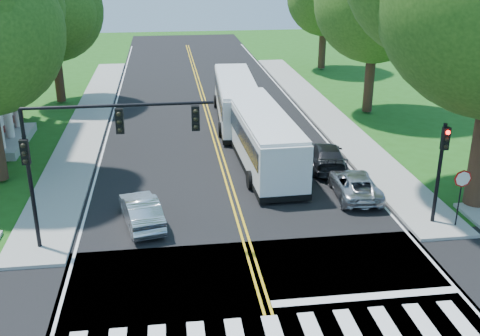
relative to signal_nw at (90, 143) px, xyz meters
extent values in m
plane|color=#1D4F13|center=(5.86, -6.43, -4.38)|extent=(140.00, 140.00, 0.00)
cube|color=black|center=(5.86, 11.57, -4.37)|extent=(14.00, 96.00, 0.01)
cube|color=black|center=(5.86, -6.43, -4.37)|extent=(60.00, 12.00, 0.01)
cube|color=gold|center=(5.86, 15.57, -4.36)|extent=(0.36, 70.00, 0.01)
cube|color=silver|center=(-0.94, 15.57, -4.36)|extent=(0.12, 70.00, 0.01)
cube|color=silver|center=(12.66, 15.57, -4.36)|extent=(0.12, 70.00, 0.01)
cube|color=silver|center=(9.36, -4.83, -4.36)|extent=(6.60, 0.40, 0.01)
cube|color=gray|center=(-2.44, 18.57, -4.30)|extent=(2.60, 40.00, 0.15)
cube|color=gray|center=(14.16, 18.57, -4.30)|extent=(2.60, 40.00, 0.15)
cylinder|color=#372316|center=(-5.14, 23.57, -2.03)|extent=(0.70, 0.70, 4.40)
sphere|color=#3F6C20|center=(-5.14, 23.57, 2.64)|extent=(7.60, 7.60, 7.60)
cylinder|color=#372316|center=(17.36, 17.57, -1.73)|extent=(0.70, 0.70, 5.00)
sphere|color=#3F6C20|center=(17.36, 17.57, 3.50)|extent=(8.40, 8.40, 8.40)
cylinder|color=#372316|center=(18.36, 33.57, -2.03)|extent=(0.70, 0.70, 4.40)
cube|color=silver|center=(-6.54, 13.57, 0.02)|extent=(1.40, 6.00, 0.45)
cube|color=gray|center=(-6.54, 13.57, -4.13)|extent=(1.80, 6.00, 0.50)
cylinder|color=silver|center=(-6.54, 13.57, -2.28)|extent=(0.50, 0.50, 4.20)
cylinder|color=silver|center=(-6.54, 15.77, -2.28)|extent=(0.50, 0.50, 4.20)
cylinder|color=black|center=(-2.34, 0.07, -1.93)|extent=(0.16, 0.16, 4.60)
cube|color=black|center=(-2.34, -0.08, -0.23)|extent=(0.30, 0.22, 0.95)
sphere|color=black|center=(-2.34, -0.22, 0.07)|extent=(0.18, 0.18, 0.18)
cylinder|color=black|center=(1.16, 0.07, 1.37)|extent=(7.00, 0.12, 0.12)
cube|color=black|center=(1.16, -0.08, 0.82)|extent=(0.30, 0.22, 0.95)
cube|color=black|center=(3.96, -0.08, 0.82)|extent=(0.30, 0.22, 0.95)
cylinder|color=black|center=(14.06, 0.07, -2.03)|extent=(0.16, 0.16, 4.40)
cube|color=black|center=(14.06, -0.08, -0.43)|extent=(0.30, 0.22, 0.95)
sphere|color=#FF0A05|center=(14.06, -0.22, -0.13)|extent=(0.18, 0.18, 0.18)
cylinder|color=black|center=(14.86, -0.43, -3.13)|extent=(0.06, 0.06, 2.20)
cylinder|color=#A50A07|center=(14.86, -0.46, -2.08)|extent=(0.76, 0.04, 0.76)
cube|color=silver|center=(7.98, 8.47, -2.88)|extent=(2.81, 11.41, 2.64)
cube|color=black|center=(7.98, 8.47, -2.40)|extent=(2.85, 10.62, 0.91)
cube|color=black|center=(7.80, 14.18, -2.54)|extent=(2.35, 0.17, 1.54)
cube|color=orange|center=(7.80, 14.18, -1.68)|extent=(1.64, 0.15, 0.31)
cube|color=black|center=(7.98, 8.47, -4.05)|extent=(2.86, 11.51, 0.29)
cube|color=silver|center=(7.98, 8.47, -1.50)|extent=(2.75, 11.07, 0.21)
cylinder|color=black|center=(9.11, 12.25, -3.91)|extent=(0.34, 0.93, 0.92)
cylinder|color=black|center=(6.62, 12.17, -3.91)|extent=(0.34, 0.93, 0.92)
cylinder|color=black|center=(9.34, 5.05, -3.91)|extent=(0.34, 0.93, 0.92)
cylinder|color=black|center=(6.85, 4.97, -3.91)|extent=(0.34, 0.93, 0.92)
cube|color=silver|center=(7.67, 16.85, -2.89)|extent=(3.00, 11.34, 2.62)
cube|color=black|center=(7.67, 16.85, -2.42)|extent=(3.03, 10.55, 0.90)
cube|color=black|center=(7.96, 22.50, -2.56)|extent=(2.33, 0.22, 1.52)
cube|color=orange|center=(7.96, 22.50, -1.70)|extent=(1.62, 0.18, 0.30)
cube|color=black|center=(7.67, 16.85, -4.05)|extent=(3.06, 11.44, 0.29)
cube|color=silver|center=(7.67, 16.85, -1.53)|extent=(2.94, 11.00, 0.21)
cylinder|color=black|center=(9.10, 20.49, -3.91)|extent=(0.35, 0.93, 0.91)
cylinder|color=black|center=(6.63, 20.62, -3.91)|extent=(0.35, 0.93, 0.91)
cylinder|color=black|center=(8.73, 13.37, -3.91)|extent=(0.35, 0.93, 0.91)
cylinder|color=black|center=(6.26, 13.49, -3.91)|extent=(0.35, 0.93, 0.91)
imported|color=silver|center=(1.61, 1.72, -3.72)|extent=(2.18, 4.14, 1.30)
imported|color=#A5A7AC|center=(11.65, 3.40, -3.78)|extent=(2.28, 4.39, 1.18)
imported|color=black|center=(11.36, 7.29, -3.70)|extent=(2.52, 4.80, 1.33)
camera|label=1|loc=(2.88, -20.38, 6.70)|focal=42.00mm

